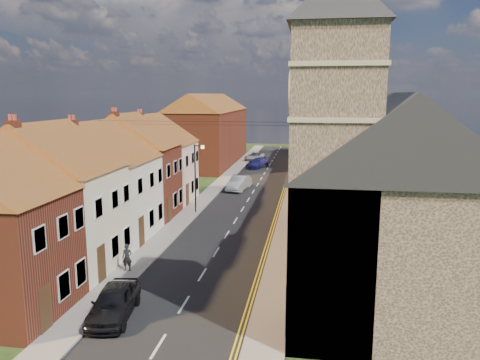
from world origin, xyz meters
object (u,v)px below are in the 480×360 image
at_px(car_near, 114,302).
at_px(car_far, 257,163).
at_px(church, 379,191).
at_px(pedestrian_left, 127,258).
at_px(lamppost, 196,174).
at_px(car_distant, 254,157).
at_px(car_mid, 239,183).

distance_m(car_near, car_far, 46.44).
bearing_deg(car_near, car_far, 80.57).
xyz_separation_m(church, pedestrian_left, (-13.83, 2.38, -4.95)).
height_order(lamppost, car_distant, lamppost).
distance_m(church, lamppost, 21.38).
bearing_deg(pedestrian_left, church, -17.33).
xyz_separation_m(car_far, car_distant, (-1.34, 7.33, -0.02)).
height_order(church, lamppost, church).
height_order(church, pedestrian_left, church).
xyz_separation_m(lamppost, pedestrian_left, (-0.66, -14.30, -2.61)).
xyz_separation_m(lamppost, car_mid, (2.12, 10.73, -2.76)).
height_order(lamppost, pedestrian_left, lamppost).
relative_size(car_near, car_mid, 0.95).
relative_size(lamppost, pedestrian_left, 3.73).
bearing_deg(car_near, church, 6.47).
relative_size(lamppost, car_near, 1.34).
distance_m(church, car_near, 13.64).
relative_size(church, car_near, 3.39).
bearing_deg(car_near, lamppost, 84.94).
distance_m(lamppost, car_distant, 34.11).
bearing_deg(pedestrian_left, car_distant, 80.49).
bearing_deg(pedestrian_left, lamppost, 79.80).
xyz_separation_m(lamppost, car_distant, (0.97, 33.97, -2.89)).
bearing_deg(car_mid, car_distant, 102.04).
relative_size(car_far, pedestrian_left, 2.89).
xyz_separation_m(church, car_distant, (-12.20, 50.65, -5.23)).
distance_m(church, car_distant, 52.36).
xyz_separation_m(car_near, car_distant, (0.06, 53.75, -0.11)).
distance_m(lamppost, car_mid, 11.28).
distance_m(lamppost, car_far, 26.90).
xyz_separation_m(car_near, car_far, (1.40, 46.42, -0.09)).
bearing_deg(car_far, car_mid, -71.08).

